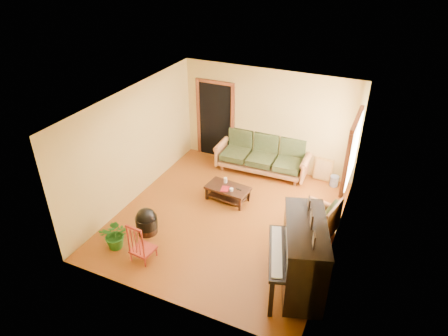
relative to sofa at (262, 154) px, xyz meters
The scene contains 16 objects.
floor 2.23m from the sofa, 90.28° to the right, with size 5.00×5.00×0.00m, color #68310D.
doorway 1.58m from the sofa, 167.99° to the left, with size 1.08×0.16×2.05m, color black.
window 2.57m from the sofa, 21.57° to the right, with size 0.12×1.36×1.46m, color white.
sofa is the anchor object (origin of this frame).
coffee_table 1.61m from the sofa, 99.72° to the right, with size 0.98×0.53×0.35m, color black.
armchair 2.70m from the sofa, 47.36° to the right, with size 0.85×0.89×0.89m, color #965C37.
piano 3.96m from the sofa, 60.68° to the right, with size 0.90×1.53×1.35m, color black.
footstool 3.55m from the sofa, 111.67° to the right, with size 0.44×0.44×0.42m, color black.
red_chair 4.07m from the sofa, 103.19° to the right, with size 0.39×0.43×0.85m, color maroon.
leaning_frame 1.55m from the sofa, ahead, with size 0.45×0.10×0.60m, color #AE813A.
ceramic_crock 1.88m from the sofa, ahead, with size 0.21×0.21×0.26m, color #354C9F.
potted_plant 4.23m from the sofa, 112.01° to the right, with size 0.56×0.48×0.62m, color #1F5A19.
book 1.74m from the sofa, 102.24° to the right, with size 0.17×0.23×0.02m, color maroon.
candle 1.46m from the sofa, 105.69° to the right, with size 0.07×0.07×0.13m, color white.
glass_jar 1.66m from the sofa, 94.58° to the right, with size 0.08×0.08×0.06m, color white.
remote 1.55m from the sofa, 90.01° to the right, with size 0.13×0.04×0.01m, color black.
Camera 1 is at (2.81, -6.32, 5.30)m, focal length 32.00 mm.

